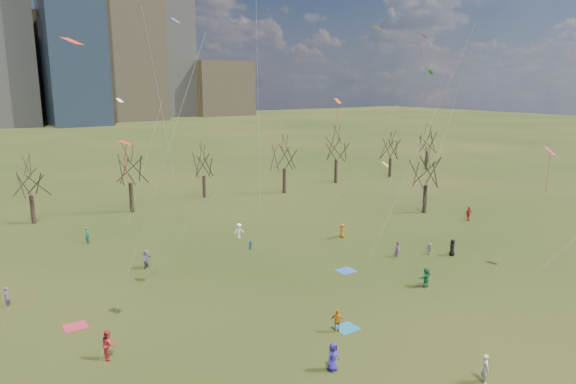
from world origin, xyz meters
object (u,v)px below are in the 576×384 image
blanket_teal (346,328)px  person_2 (108,344)px  person_1 (485,369)px  person_4 (338,321)px  blanket_crimson (75,326)px  person_0 (333,357)px  blanket_navy (346,271)px

blanket_teal → person_2: size_ratio=0.83×
person_1 → person_4: bearing=50.6°
person_1 → person_4: person_1 is taller
blanket_crimson → person_0: 19.04m
person_0 → blanket_navy: bearing=38.4°
blanket_crimson → person_4: 18.91m
blanket_crimson → person_4: person_4 is taller
blanket_navy → person_4: bearing=-132.4°
blanket_teal → person_0: person_0 is taller
blanket_navy → person_1: 19.29m
blanket_teal → blanket_navy: bearing=50.5°
blanket_teal → blanket_crimson: same height
blanket_teal → blanket_navy: 11.50m
blanket_crimson → person_0: size_ratio=0.87×
blanket_crimson → person_4: (15.36, -11.00, 0.83)m
blanket_navy → person_0: person_0 is taller
blanket_teal → person_2: bearing=161.3°
blanket_navy → person_0: 17.19m
blanket_teal → person_0: 5.78m
person_2 → person_4: (14.43, -5.27, -0.12)m
blanket_navy → person_4: size_ratio=0.95×
person_1 → person_2: size_ratio=0.95×
blanket_teal → person_2: (-15.31, 5.18, 0.95)m
blanket_navy → person_2: (-22.62, -3.69, 0.95)m
blanket_navy → person_2: person_2 is taller
blanket_crimson → person_0: bearing=-50.8°
person_0 → person_2: (-11.08, 9.01, 0.04)m
blanket_teal → blanket_navy: (7.31, 8.87, 0.00)m
person_1 → person_0: bearing=80.1°
person_4 → blanket_navy: bearing=-85.3°
person_1 → person_4: size_ratio=1.08×
person_2 → person_4: person_2 is taller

